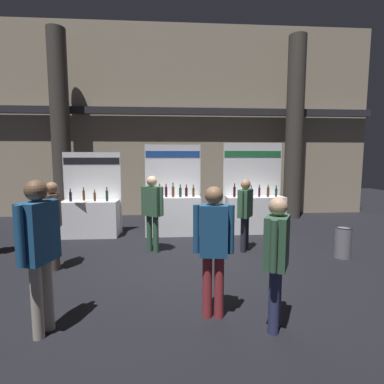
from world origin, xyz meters
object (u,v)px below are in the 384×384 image
(exhibitor_booth_2, at_px, (254,210))
(visitor_0, at_px, (53,218))
(exhibitor_booth_0, at_px, (91,215))
(visitor_8, at_px, (277,252))
(exhibitor_booth_1, at_px, (173,211))
(trash_bin, at_px, (343,242))
(visitor_9, at_px, (245,209))
(visitor_4, at_px, (39,242))
(visitor_5, at_px, (214,241))
(visitor_3, at_px, (152,207))

(exhibitor_booth_2, distance_m, visitor_0, 5.14)
(exhibitor_booth_0, bearing_deg, visitor_8, -53.13)
(exhibitor_booth_1, bearing_deg, trash_bin, -31.57)
(visitor_0, height_order, visitor_9, visitor_0)
(trash_bin, bearing_deg, exhibitor_booth_2, 118.68)
(visitor_4, xyz_separation_m, visitor_5, (2.02, 0.22, -0.09))
(visitor_5, distance_m, visitor_9, 2.85)
(trash_bin, relative_size, visitor_3, 0.38)
(visitor_3, relative_size, visitor_8, 1.05)
(visitor_4, height_order, visitor_5, visitor_4)
(visitor_4, distance_m, visitor_8, 2.71)
(trash_bin, xyz_separation_m, visitor_0, (-5.70, -0.26, 0.64))
(exhibitor_booth_0, height_order, visitor_3, exhibitor_booth_0)
(exhibitor_booth_0, relative_size, visitor_0, 1.37)
(exhibitor_booth_0, bearing_deg, visitor_5, -57.28)
(exhibitor_booth_2, height_order, visitor_8, exhibitor_booth_2)
(visitor_3, distance_m, visitor_4, 3.14)
(trash_bin, bearing_deg, exhibitor_booth_0, 159.78)
(visitor_3, relative_size, visitor_9, 1.05)
(exhibitor_booth_2, bearing_deg, visitor_5, -112.29)
(visitor_3, height_order, visitor_8, visitor_3)
(exhibitor_booth_0, bearing_deg, exhibitor_booth_2, 1.94)
(visitor_3, bearing_deg, exhibitor_booth_2, -112.99)
(visitor_4, bearing_deg, exhibitor_booth_0, 24.83)
(exhibitor_booth_1, relative_size, trash_bin, 3.79)
(exhibitor_booth_2, bearing_deg, visitor_3, -149.60)
(exhibitor_booth_1, bearing_deg, visitor_4, -108.76)
(visitor_4, bearing_deg, exhibitor_booth_2, -23.62)
(exhibitor_booth_2, bearing_deg, exhibitor_booth_0, -178.06)
(visitor_0, bearing_deg, exhibitor_booth_1, -51.90)
(exhibitor_booth_1, xyz_separation_m, visitor_0, (-2.19, -2.41, 0.33))
(exhibitor_booth_2, relative_size, visitor_4, 1.39)
(trash_bin, xyz_separation_m, visitor_4, (-5.03, -2.31, 0.77))
(visitor_5, bearing_deg, trash_bin, -137.90)
(trash_bin, distance_m, visitor_0, 5.74)
(exhibitor_booth_2, bearing_deg, exhibitor_booth_1, -177.61)
(exhibitor_booth_0, xyz_separation_m, trash_bin, (5.70, -2.10, -0.25))
(visitor_4, bearing_deg, visitor_3, -3.57)
(visitor_0, height_order, visitor_4, visitor_4)
(visitor_0, relative_size, visitor_9, 1.02)
(visitor_9, bearing_deg, exhibitor_booth_1, -101.34)
(exhibitor_booth_0, height_order, visitor_9, exhibitor_booth_0)
(exhibitor_booth_0, bearing_deg, visitor_0, -90.02)
(exhibitor_booth_1, xyz_separation_m, visitor_5, (0.50, -4.25, 0.38))
(visitor_9, bearing_deg, visitor_3, -58.51)
(visitor_9, bearing_deg, exhibitor_booth_0, -78.20)
(exhibitor_booth_2, distance_m, visitor_4, 5.95)
(exhibitor_booth_0, xyz_separation_m, visitor_8, (3.38, -4.51, 0.38))
(exhibitor_booth_0, height_order, visitor_8, exhibitor_booth_0)
(visitor_4, bearing_deg, visitor_5, -67.55)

